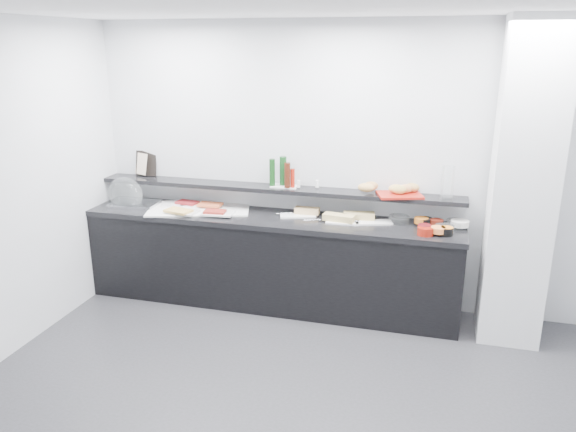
% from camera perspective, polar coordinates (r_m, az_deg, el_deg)
% --- Properties ---
extents(ground, '(5.00, 5.00, 0.00)m').
position_cam_1_polar(ground, '(4.11, 0.78, -19.96)').
color(ground, '#2D2D30').
rests_on(ground, ground).
extents(back_wall, '(5.00, 0.02, 2.70)m').
position_cam_1_polar(back_wall, '(5.36, 6.22, 4.88)').
color(back_wall, silver).
rests_on(back_wall, ground).
extents(ceiling, '(5.00, 5.00, 0.00)m').
position_cam_1_polar(ceiling, '(3.28, 0.99, 20.98)').
color(ceiling, white).
rests_on(ceiling, back_wall).
extents(column, '(0.50, 0.50, 2.70)m').
position_cam_1_polar(column, '(5.00, 22.76, 2.75)').
color(column, silver).
rests_on(column, ground).
extents(buffet_cabinet, '(3.60, 0.60, 0.85)m').
position_cam_1_polar(buffet_cabinet, '(5.50, -1.83, -4.78)').
color(buffet_cabinet, black).
rests_on(buffet_cabinet, ground).
extents(counter_top, '(3.62, 0.62, 0.05)m').
position_cam_1_polar(counter_top, '(5.35, -1.88, -0.31)').
color(counter_top, black).
rests_on(counter_top, buffet_cabinet).
extents(wall_shelf, '(3.60, 0.25, 0.04)m').
position_cam_1_polar(wall_shelf, '(5.44, -1.36, 2.79)').
color(wall_shelf, black).
rests_on(wall_shelf, back_wall).
extents(cloche_base, '(0.48, 0.34, 0.04)m').
position_cam_1_polar(cloche_base, '(5.89, -15.29, 1.18)').
color(cloche_base, '#B5B7BC').
rests_on(cloche_base, counter_top).
extents(cloche_dome, '(0.46, 0.37, 0.34)m').
position_cam_1_polar(cloche_dome, '(5.90, -16.17, 2.20)').
color(cloche_dome, white).
rests_on(cloche_dome, cloche_base).
extents(linen_runner, '(1.08, 0.73, 0.01)m').
position_cam_1_polar(linen_runner, '(5.61, -9.05, 0.65)').
color(linen_runner, white).
rests_on(linen_runner, counter_top).
extents(platter_meat_a, '(0.39, 0.34, 0.01)m').
position_cam_1_polar(platter_meat_a, '(5.79, -11.10, 1.24)').
color(platter_meat_a, white).
rests_on(platter_meat_a, linen_runner).
extents(food_meat_a, '(0.23, 0.17, 0.02)m').
position_cam_1_polar(food_meat_a, '(5.75, -10.21, 1.36)').
color(food_meat_a, maroon).
rests_on(food_meat_a, platter_meat_a).
extents(platter_salmon, '(0.36, 0.30, 0.01)m').
position_cam_1_polar(platter_salmon, '(5.75, -9.25, 1.23)').
color(platter_salmon, white).
rests_on(platter_salmon, linen_runner).
extents(food_salmon, '(0.24, 0.15, 0.02)m').
position_cam_1_polar(food_salmon, '(5.64, -7.92, 1.16)').
color(food_salmon, '#D9572C').
rests_on(food_salmon, platter_salmon).
extents(platter_cheese, '(0.31, 0.23, 0.01)m').
position_cam_1_polar(platter_cheese, '(5.51, -10.66, 0.43)').
color(platter_cheese, silver).
rests_on(platter_cheese, linen_runner).
extents(food_cheese, '(0.28, 0.21, 0.02)m').
position_cam_1_polar(food_cheese, '(5.48, -11.08, 0.53)').
color(food_cheese, tan).
rests_on(food_cheese, platter_cheese).
extents(platter_meat_b, '(0.32, 0.23, 0.01)m').
position_cam_1_polar(platter_meat_b, '(5.41, -7.15, 0.28)').
color(platter_meat_b, white).
rests_on(platter_meat_b, linen_runner).
extents(food_meat_b, '(0.22, 0.15, 0.02)m').
position_cam_1_polar(food_meat_b, '(5.40, -7.45, 0.45)').
color(food_meat_b, maroon).
rests_on(food_meat_b, platter_meat_b).
extents(sandwich_plate_left, '(0.36, 0.24, 0.01)m').
position_cam_1_polar(sandwich_plate_left, '(5.34, 1.01, 0.03)').
color(sandwich_plate_left, white).
rests_on(sandwich_plate_left, counter_top).
extents(sandwich_food_left, '(0.24, 0.10, 0.06)m').
position_cam_1_polar(sandwich_food_left, '(5.37, 1.96, 0.55)').
color(sandwich_food_left, tan).
rests_on(sandwich_food_left, sandwich_plate_left).
extents(tongs_left, '(0.15, 0.08, 0.01)m').
position_cam_1_polar(tongs_left, '(5.38, -0.40, 0.29)').
color(tongs_left, silver).
rests_on(tongs_left, sandwich_plate_left).
extents(sandwich_plate_mid, '(0.31, 0.15, 0.01)m').
position_cam_1_polar(sandwich_plate_mid, '(5.17, 5.55, -0.63)').
color(sandwich_plate_mid, white).
rests_on(sandwich_plate_mid, counter_top).
extents(sandwich_food_mid, '(0.30, 0.15, 0.06)m').
position_cam_1_polar(sandwich_food_mid, '(5.18, 5.19, -0.17)').
color(sandwich_food_mid, tan).
rests_on(sandwich_food_mid, sandwich_plate_mid).
extents(tongs_mid, '(0.15, 0.07, 0.01)m').
position_cam_1_polar(tongs_mid, '(5.18, 2.48, -0.41)').
color(tongs_mid, silver).
rests_on(tongs_mid, sandwich_plate_mid).
extents(sandwich_plate_right, '(0.37, 0.24, 0.01)m').
position_cam_1_polar(sandwich_plate_right, '(5.20, 8.66, -0.64)').
color(sandwich_plate_right, white).
rests_on(sandwich_plate_right, counter_top).
extents(sandwich_food_right, '(0.30, 0.16, 0.06)m').
position_cam_1_polar(sandwich_food_right, '(5.26, 7.22, 0.03)').
color(sandwich_food_right, tan).
rests_on(sandwich_food_right, sandwich_plate_right).
extents(tongs_right, '(0.16, 0.03, 0.01)m').
position_cam_1_polar(tongs_right, '(5.18, 6.52, -0.51)').
color(tongs_right, '#ABADB1').
rests_on(tongs_right, sandwich_plate_right).
extents(bowl_glass_fruit, '(0.21, 0.21, 0.07)m').
position_cam_1_polar(bowl_glass_fruit, '(5.23, 11.21, -0.36)').
color(bowl_glass_fruit, white).
rests_on(bowl_glass_fruit, counter_top).
extents(fill_glass_fruit, '(0.13, 0.13, 0.05)m').
position_cam_1_polar(fill_glass_fruit, '(5.21, 13.39, -0.44)').
color(fill_glass_fruit, orange).
rests_on(fill_glass_fruit, bowl_glass_fruit).
extents(bowl_black_jam, '(0.17, 0.17, 0.07)m').
position_cam_1_polar(bowl_black_jam, '(5.22, 13.75, -0.57)').
color(bowl_black_jam, black).
rests_on(bowl_black_jam, counter_top).
extents(fill_black_jam, '(0.15, 0.15, 0.05)m').
position_cam_1_polar(fill_black_jam, '(5.19, 14.87, -0.62)').
color(fill_black_jam, '#51150B').
rests_on(fill_black_jam, bowl_black_jam).
extents(bowl_glass_cream, '(0.24, 0.24, 0.07)m').
position_cam_1_polar(bowl_glass_cream, '(5.23, 16.76, -0.79)').
color(bowl_glass_cream, silver).
rests_on(bowl_glass_cream, counter_top).
extents(fill_glass_cream, '(0.19, 0.19, 0.05)m').
position_cam_1_polar(fill_glass_cream, '(5.22, 17.05, -0.70)').
color(fill_glass_cream, white).
rests_on(fill_glass_cream, bowl_glass_cream).
extents(bowl_red_jam, '(0.17, 0.17, 0.07)m').
position_cam_1_polar(bowl_red_jam, '(4.96, 13.79, -1.50)').
color(bowl_red_jam, maroon).
rests_on(bowl_red_jam, counter_top).
extents(fill_red_jam, '(0.15, 0.15, 0.05)m').
position_cam_1_polar(fill_red_jam, '(5.02, 13.71, -1.15)').
color(fill_red_jam, '#4F0B0E').
rests_on(fill_red_jam, bowl_red_jam).
extents(bowl_glass_salmon, '(0.20, 0.20, 0.07)m').
position_cam_1_polar(bowl_glass_salmon, '(5.06, 15.63, -1.30)').
color(bowl_glass_salmon, white).
rests_on(bowl_glass_salmon, counter_top).
extents(fill_glass_salmon, '(0.14, 0.14, 0.05)m').
position_cam_1_polar(fill_glass_salmon, '(4.98, 15.02, -1.37)').
color(fill_glass_salmon, orange).
rests_on(fill_glass_salmon, bowl_glass_salmon).
extents(bowl_black_fruit, '(0.16, 0.16, 0.07)m').
position_cam_1_polar(bowl_black_fruit, '(5.00, 15.72, -1.50)').
color(bowl_black_fruit, black).
rests_on(bowl_black_fruit, counter_top).
extents(fill_black_fruit, '(0.13, 0.13, 0.05)m').
position_cam_1_polar(fill_black_fruit, '(5.00, 15.84, -1.36)').
color(fill_black_fruit, orange).
rests_on(fill_black_fruit, bowl_black_fruit).
extents(framed_print, '(0.23, 0.08, 0.26)m').
position_cam_1_polar(framed_print, '(6.06, -14.21, 5.21)').
color(framed_print, black).
rests_on(framed_print, wall_shelf).
extents(print_art, '(0.17, 0.11, 0.22)m').
position_cam_1_polar(print_art, '(6.05, -14.69, 5.15)').
color(print_art, beige).
rests_on(print_art, framed_print).
extents(condiment_tray, '(0.26, 0.16, 0.01)m').
position_cam_1_polar(condiment_tray, '(5.43, -0.34, 3.04)').
color(condiment_tray, white).
rests_on(condiment_tray, wall_shelf).
extents(bottle_green_a, '(0.07, 0.07, 0.26)m').
position_cam_1_polar(bottle_green_a, '(5.40, -1.62, 4.45)').
color(bottle_green_a, '#0F3A12').
rests_on(bottle_green_a, condiment_tray).
extents(bottle_brown, '(0.07, 0.07, 0.24)m').
position_cam_1_polar(bottle_brown, '(5.33, -0.07, 4.17)').
color(bottle_brown, '#3E170B').
rests_on(bottle_brown, condiment_tray).
extents(bottle_green_b, '(0.08, 0.08, 0.28)m').
position_cam_1_polar(bottle_green_b, '(5.43, -0.50, 4.62)').
color(bottle_green_b, '#113E16').
rests_on(bottle_green_b, condiment_tray).
extents(bottle_hot, '(0.05, 0.05, 0.18)m').
position_cam_1_polar(bottle_hot, '(5.34, 0.47, 3.87)').
color(bottle_hot, '#A0180B').
rests_on(bottle_hot, condiment_tray).
extents(shaker_salt, '(0.04, 0.04, 0.07)m').
position_cam_1_polar(shaker_salt, '(5.35, 1.07, 3.29)').
color(shaker_salt, white).
rests_on(shaker_salt, condiment_tray).
extents(shaker_pepper, '(0.04, 0.04, 0.07)m').
position_cam_1_polar(shaker_pepper, '(5.36, 2.98, 3.29)').
color(shaker_pepper, white).
rests_on(shaker_pepper, condiment_tray).
extents(bread_tray, '(0.46, 0.38, 0.02)m').
position_cam_1_polar(bread_tray, '(5.20, 11.27, 2.12)').
color(bread_tray, '#A51B11').
rests_on(bread_tray, wall_shelf).
extents(bread_roll_nw, '(0.15, 0.11, 0.08)m').
position_cam_1_polar(bread_roll_nw, '(5.28, 8.43, 3.05)').
color(bread_roll_nw, '#B17C43').
rests_on(bread_roll_nw, bread_tray).
extents(bread_roll_ne, '(0.14, 0.10, 0.08)m').
position_cam_1_polar(bread_roll_ne, '(5.28, 12.50, 2.85)').
color(bread_roll_ne, '#B68A45').
rests_on(bread_roll_ne, bread_tray).
extents(bread_roll_sw, '(0.16, 0.10, 0.08)m').
position_cam_1_polar(bread_roll_sw, '(5.21, 7.95, 2.88)').
color(bread_roll_sw, tan).
rests_on(bread_roll_sw, bread_tray).
extents(bread_roll_s, '(0.15, 0.10, 0.08)m').
position_cam_1_polar(bread_roll_s, '(5.18, 11.22, 2.63)').
color(bread_roll_s, '#B29144').
rests_on(bread_roll_s, bread_tray).
extents(bread_roll_midw, '(0.16, 0.13, 0.08)m').
position_cam_1_polar(bread_roll_midw, '(5.21, 10.91, 2.74)').
color(bread_roll_midw, tan).
rests_on(bread_roll_midw, bread_tray).
extents(bread_roll_mide, '(0.15, 0.12, 0.08)m').
position_cam_1_polar(bread_roll_mide, '(5.23, 11.86, 2.74)').
color(bread_roll_mide, '#BE8048').
rests_on(bread_roll_mide, bread_tray).
extents(carafe, '(0.13, 0.13, 0.30)m').
position_cam_1_polar(carafe, '(5.15, 15.91, 3.25)').
color(carafe, white).
rests_on(carafe, wall_shelf).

